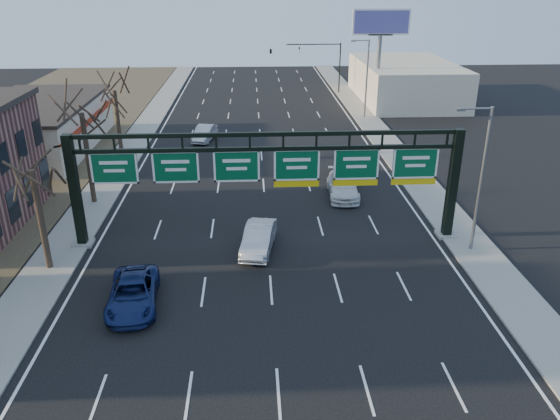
{
  "coord_description": "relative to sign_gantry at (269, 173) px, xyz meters",
  "views": [
    {
      "loc": [
        -0.86,
        -23.52,
        15.8
      ],
      "look_at": [
        0.68,
        5.5,
        3.2
      ],
      "focal_mm": 35.0,
      "sensor_mm": 36.0,
      "label": 1
    }
  ],
  "objects": [
    {
      "name": "car_silver_sedan",
      "position": [
        -0.75,
        -1.3,
        -3.84
      ],
      "size": [
        2.47,
        5.02,
        1.58
      ],
      "primitive_type": "imported",
      "rotation": [
        0.0,
        0.0,
        -0.17
      ],
      "color": "#BBBCC1",
      "rests_on": "ground"
    },
    {
      "name": "streetlight_far",
      "position": [
        12.31,
        32.0,
        0.45
      ],
      "size": [
        2.15,
        0.22,
        9.0
      ],
      "color": "slate",
      "rests_on": "sidewalk_right"
    },
    {
      "name": "car_silver_distant",
      "position": [
        -5.9,
        23.37,
        -3.87
      ],
      "size": [
        2.52,
        4.83,
        1.52
      ],
      "primitive_type": "imported",
      "rotation": [
        0.0,
        0.0,
        -0.21
      ],
      "color": "#BCBCC1",
      "rests_on": "ground"
    },
    {
      "name": "traffic_signal_mast",
      "position": [
        5.53,
        47.0,
        0.87
      ],
      "size": [
        10.16,
        0.54,
        7.0
      ],
      "color": "black",
      "rests_on": "ground"
    },
    {
      "name": "streetlight_near",
      "position": [
        12.31,
        -2.0,
        0.45
      ],
      "size": [
        2.15,
        0.22,
        9.0
      ],
      "color": "slate",
      "rests_on": "sidewalk_right"
    },
    {
      "name": "tree_far",
      "position": [
        -12.96,
        17.0,
        2.86
      ],
      "size": [
        3.6,
        3.6,
        8.86
      ],
      "color": "#32261B",
      "rests_on": "sidewalk_left"
    },
    {
      "name": "tree_mid",
      "position": [
        -12.96,
        7.0,
        3.23
      ],
      "size": [
        3.6,
        3.6,
        9.24
      ],
      "color": "#32261B",
      "rests_on": "sidewalk_left"
    },
    {
      "name": "car_grey_far",
      "position": [
        6.57,
        11.03,
        -3.93
      ],
      "size": [
        2.2,
        4.29,
        1.4
      ],
      "primitive_type": "imported",
      "rotation": [
        0.0,
        0.0,
        -0.14
      ],
      "color": "#424548",
      "rests_on": "ground"
    },
    {
      "name": "car_white_wagon",
      "position": [
        5.89,
        7.42,
        -3.84
      ],
      "size": [
        2.49,
        5.53,
        1.57
      ],
      "primitive_type": "imported",
      "rotation": [
        0.0,
        0.0,
        -0.05
      ],
      "color": "white",
      "rests_on": "ground"
    },
    {
      "name": "cream_strip",
      "position": [
        -21.64,
        21.0,
        -2.27
      ],
      "size": [
        10.9,
        18.4,
        4.7
      ],
      "color": "beige",
      "rests_on": "ground"
    },
    {
      "name": "sign_gantry",
      "position": [
        0.0,
        0.0,
        0.0
      ],
      "size": [
        24.6,
        1.2,
        7.2
      ],
      "color": "black",
      "rests_on": "ground"
    },
    {
      "name": "ground",
      "position": [
        -0.16,
        -8.0,
        -4.63
      ],
      "size": [
        160.0,
        160.0,
        0.0
      ],
      "primitive_type": "plane",
      "color": "black",
      "rests_on": "ground"
    },
    {
      "name": "billboard_right",
      "position": [
        14.84,
        36.98,
        4.43
      ],
      "size": [
        7.0,
        0.5,
        12.0
      ],
      "color": "slate",
      "rests_on": "ground"
    },
    {
      "name": "building_right_distant",
      "position": [
        19.84,
        42.0,
        -2.13
      ],
      "size": [
        12.0,
        20.0,
        5.0
      ],
      "primitive_type": "cube",
      "color": "beige",
      "rests_on": "ground"
    },
    {
      "name": "tree_gantry",
      "position": [
        -12.96,
        -3.0,
        2.48
      ],
      "size": [
        3.6,
        3.6,
        8.48
      ],
      "color": "#32261B",
      "rests_on": "sidewalk_left"
    },
    {
      "name": "lane_markings",
      "position": [
        -0.16,
        12.0,
        -4.62
      ],
      "size": [
        21.6,
        120.0,
        0.01
      ],
      "primitive_type": "cube",
      "color": "white",
      "rests_on": "ground"
    },
    {
      "name": "car_blue_suv",
      "position": [
        -7.31,
        -7.18,
        -3.9
      ],
      "size": [
        2.9,
        5.47,
        1.46
      ],
      "primitive_type": "imported",
      "rotation": [
        0.0,
        0.0,
        0.09
      ],
      "color": "navy",
      "rests_on": "ground"
    },
    {
      "name": "sidewalk_left",
      "position": [
        -12.96,
        12.0,
        -4.57
      ],
      "size": [
        3.0,
        120.0,
        0.12
      ],
      "primitive_type": "cube",
      "color": "gray",
      "rests_on": "ground"
    },
    {
      "name": "sidewalk_right",
      "position": [
        12.64,
        12.0,
        -4.57
      ],
      "size": [
        3.0,
        120.0,
        0.12
      ],
      "primitive_type": "cube",
      "color": "gray",
      "rests_on": "ground"
    }
  ]
}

